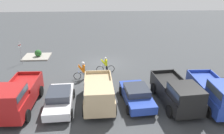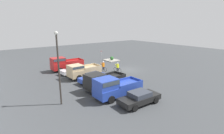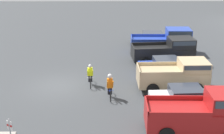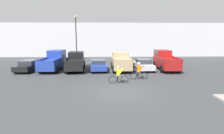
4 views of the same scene
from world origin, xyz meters
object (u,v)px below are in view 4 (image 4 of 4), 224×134
Objects in this scene: pickup_truck_1 at (76,61)px; sedan_2 at (143,64)px; sedan_0 at (29,65)px; cyclist_1 at (118,75)px; lamppost at (76,36)px; pickup_truck_0 at (54,60)px; pickup_truck_2 at (121,61)px; cyclist_0 at (139,70)px; sedan_1 at (98,65)px; pickup_truck_3 at (165,60)px.

sedan_2 is (8.44, -0.36, -0.44)m from pickup_truck_1.
pickup_truck_1 reaches higher than sedan_0.
sedan_0 is 2.49× the size of cyclist_1.
sedan_2 is at bearing -32.66° from lamppost.
pickup_truck_1 is at bearing -6.82° from pickup_truck_0.
cyclist_1 is (-0.69, -6.13, -0.33)m from pickup_truck_2.
cyclist_0 is (12.59, -4.42, 0.22)m from sedan_0.
sedan_2 is at bearing 73.26° from cyclist_0.
lamppost is (-7.84, 10.62, 3.29)m from cyclist_0.
lamppost is at bearing 52.57° from sedan_0.
pickup_truck_1 reaches higher than cyclist_0.
pickup_truck_0 is 0.78× the size of lamppost.
pickup_truck_2 reaches higher than sedan_2.
pickup_truck_2 is 4.92m from cyclist_0.
pickup_truck_2 reaches higher than sedan_1.
pickup_truck_3 is at bearing 3.43° from pickup_truck_2.
sedan_1 is at bearing 133.35° from cyclist_0.
sedan_0 is 0.83× the size of pickup_truck_3.
sedan_1 is 0.98× the size of sedan_2.
pickup_truck_3 is at bearing 45.73° from cyclist_1.
sedan_0 is at bearing -178.54° from pickup_truck_2.
pickup_truck_3 is (14.00, -0.34, 0.01)m from pickup_truck_0.
cyclist_0 reaches higher than sedan_0.
sedan_0 is at bearing 150.89° from cyclist_1.
pickup_truck_1 is 8.16m from cyclist_1.
lamppost is (4.75, 6.20, 3.51)m from sedan_0.
pickup_truck_0 is 11.22m from sedan_2.
sedan_0 is 14.00m from sedan_2.
sedan_1 is (2.84, -0.62, -0.44)m from pickup_truck_1.
pickup_truck_1 is 1.12× the size of pickup_truck_2.
sedan_0 is 12.02m from cyclist_1.
pickup_truck_0 is (2.81, 0.96, 0.52)m from sedan_0.
sedan_1 is 7.99m from lamppost.
pickup_truck_0 reaches higher than pickup_truck_2.
lamppost reaches higher than cyclist_0.
sedan_1 is 2.42× the size of cyclist_0.
cyclist_1 is at bearing -29.11° from sedan_0.
sedan_2 is 0.62× the size of lamppost.
pickup_truck_2 is (11.19, 0.29, 0.43)m from sedan_0.
pickup_truck_1 is at bearing 127.35° from cyclist_1.
cyclist_0 is at bearing 34.30° from cyclist_1.
cyclist_1 is (10.50, -5.85, 0.11)m from sedan_0.
pickup_truck_1 is (2.75, -0.33, -0.07)m from pickup_truck_0.
cyclist_0 is at bearing -35.71° from pickup_truck_1.
pickup_truck_1 is at bearing -81.71° from lamppost.
lamppost reaches higher than sedan_1.
lamppost is at bearing 147.34° from sedan_2.
lamppost is (-9.25, 5.93, 3.50)m from sedan_2.
pickup_truck_2 reaches higher than sedan_0.
lamppost is (-12.06, 5.58, 2.98)m from pickup_truck_3.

